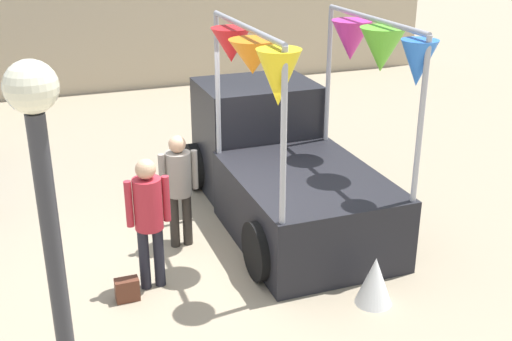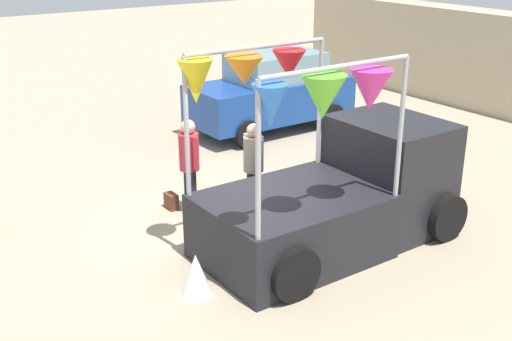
{
  "view_description": "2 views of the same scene",
  "coord_description": "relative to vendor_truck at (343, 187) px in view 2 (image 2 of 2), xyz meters",
  "views": [
    {
      "loc": [
        -2.04,
        -7.3,
        4.31
      ],
      "look_at": [
        0.62,
        -0.1,
        1.2
      ],
      "focal_mm": 45.0,
      "sensor_mm": 36.0,
      "label": 1
    },
    {
      "loc": [
        8.11,
        -5.38,
        4.63
      ],
      "look_at": [
        0.5,
        -0.04,
        1.11
      ],
      "focal_mm": 45.0,
      "sensor_mm": 36.0,
      "label": 2
    }
  ],
  "objects": [
    {
      "name": "parked_car",
      "position": [
        -5.45,
        2.65,
        0.04
      ],
      "size": [
        1.88,
        4.0,
        1.88
      ],
      "color": "navy",
      "rests_on": "ground"
    },
    {
      "name": "person_customer",
      "position": [
        -2.26,
        -1.42,
        0.11
      ],
      "size": [
        0.53,
        0.34,
        1.68
      ],
      "color": "black",
      "rests_on": "ground"
    },
    {
      "name": "folded_kite_bundle_white",
      "position": [
        0.11,
        -2.69,
        -0.61
      ],
      "size": [
        0.58,
        0.58,
        0.6
      ],
      "primitive_type": "cone",
      "rotation": [
        0.0,
        0.0,
        2.71
      ],
      "color": "white",
      "rests_on": "ground"
    },
    {
      "name": "handbag",
      "position": [
        -2.61,
        -1.62,
        -0.77
      ],
      "size": [
        0.28,
        0.16,
        0.28
      ],
      "primitive_type": "cube",
      "color": "#592D1E",
      "rests_on": "ground"
    },
    {
      "name": "vendor_truck",
      "position": [
        0.0,
        0.0,
        0.0
      ],
      "size": [
        2.52,
        4.1,
        3.06
      ],
      "color": "black",
      "rests_on": "ground"
    },
    {
      "name": "ground_plane",
      "position": [
        -1.39,
        -0.96,
        -0.91
      ],
      "size": [
        60.0,
        60.0,
        0.0
      ],
      "primitive_type": "plane",
      "color": "gray"
    },
    {
      "name": "person_vendor",
      "position": [
        -1.67,
        -0.51,
        0.05
      ],
      "size": [
        0.53,
        0.34,
        1.6
      ],
      "color": "#2D2823",
      "rests_on": "ground"
    }
  ]
}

